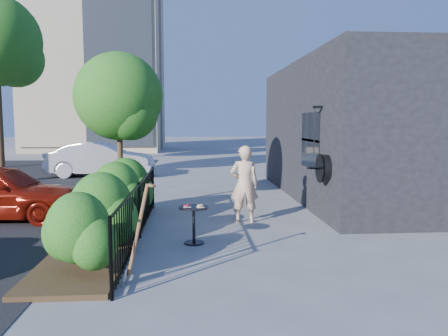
{
  "coord_description": "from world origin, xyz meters",
  "views": [
    {
      "loc": [
        -0.46,
        -8.42,
        2.25
      ],
      "look_at": [
        0.26,
        1.58,
        1.2
      ],
      "focal_mm": 35.0,
      "sensor_mm": 36.0,
      "label": 1
    }
  ],
  "objects": [
    {
      "name": "woman",
      "position": [
        0.69,
        1.22,
        0.87
      ],
      "size": [
        0.66,
        0.46,
        1.74
      ],
      "primitive_type": "imported",
      "rotation": [
        0.0,
        0.0,
        3.07
      ],
      "color": "#D2AD88",
      "rests_on": "ground"
    },
    {
      "name": "ground",
      "position": [
        0.0,
        0.0,
        0.0
      ],
      "size": [
        120.0,
        120.0,
        0.0
      ],
      "primitive_type": "plane",
      "color": "gray",
      "rests_on": "ground"
    },
    {
      "name": "planting_bed",
      "position": [
        -2.2,
        0.0,
        0.04
      ],
      "size": [
        1.3,
        6.0,
        0.08
      ],
      "primitive_type": "cube",
      "color": "#382616",
      "rests_on": "ground"
    },
    {
      "name": "shop_building",
      "position": [
        5.5,
        4.5,
        2.0
      ],
      "size": [
        6.22,
        9.0,
        4.0
      ],
      "color": "black",
      "rests_on": "ground"
    },
    {
      "name": "car_silver",
      "position": [
        -4.26,
        9.98,
        0.71
      ],
      "size": [
        4.37,
        1.64,
        1.43
      ],
      "primitive_type": "imported",
      "rotation": [
        0.0,
        0.0,
        1.54
      ],
      "color": "silver",
      "rests_on": "ground"
    },
    {
      "name": "shrubs",
      "position": [
        -2.1,
        0.1,
        0.7
      ],
      "size": [
        1.1,
        5.6,
        1.24
      ],
      "color": "#155F1B",
      "rests_on": "ground"
    },
    {
      "name": "cafe_table",
      "position": [
        -0.45,
        -0.45,
        0.48
      ],
      "size": [
        0.55,
        0.55,
        0.74
      ],
      "rotation": [
        0.0,
        0.0,
        0.03
      ],
      "color": "black",
      "rests_on": "ground"
    },
    {
      "name": "shovel",
      "position": [
        -1.26,
        -2.47,
        0.64
      ],
      "size": [
        0.49,
        0.19,
        1.45
      ],
      "color": "brown",
      "rests_on": "ground"
    },
    {
      "name": "patio_tree",
      "position": [
        -2.24,
        2.76,
        2.76
      ],
      "size": [
        2.2,
        2.2,
        3.94
      ],
      "color": "#3F2B19",
      "rests_on": "ground"
    },
    {
      "name": "fence",
      "position": [
        -1.5,
        0.0,
        0.56
      ],
      "size": [
        0.05,
        6.05,
        1.1
      ],
      "color": "black",
      "rests_on": "ground"
    }
  ]
}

